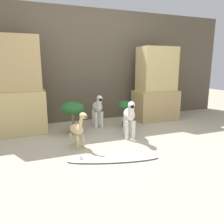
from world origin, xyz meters
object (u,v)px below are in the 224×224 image
object	(u,v)px
zebra_left	(98,107)
surfboard	(113,159)
zebra_right	(129,115)
potted_palm_front	(73,109)
potted_palm_back	(126,108)
giraffe_figurine	(78,128)

from	to	relation	value
zebra_left	surfboard	size ratio (longest dim) A/B	0.53
zebra_right	zebra_left	xyz separation A→B (m)	(-0.27, 0.78, 0.00)
potted_palm_front	surfboard	size ratio (longest dim) A/B	0.47
potted_palm_back	potted_palm_front	bearing A→B (deg)	-178.00
zebra_right	surfboard	world-z (taller)	zebra_right
potted_palm_back	surfboard	bearing A→B (deg)	-120.78
zebra_left	giraffe_figurine	xyz separation A→B (m)	(-0.58, -0.93, -0.08)
potted_palm_back	surfboard	distance (m)	1.49
zebra_left	surfboard	world-z (taller)	zebra_left
zebra_left	surfboard	distance (m)	1.55
zebra_left	potted_palm_back	xyz separation A→B (m)	(0.46, -0.24, 0.01)
zebra_left	surfboard	xyz separation A→B (m)	(-0.28, -1.48, -0.34)
giraffe_figurine	surfboard	distance (m)	0.68
giraffe_figurine	potted_palm_front	distance (m)	0.67
zebra_right	giraffe_figurine	distance (m)	0.87
zebra_left	zebra_right	bearing A→B (deg)	-70.95
potted_palm_back	surfboard	size ratio (longest dim) A/B	0.43
zebra_right	potted_palm_front	size ratio (longest dim) A/B	1.12
giraffe_figurine	potted_palm_back	size ratio (longest dim) A/B	1.06
potted_palm_front	potted_palm_back	distance (m)	0.98
zebra_right	potted_palm_front	xyz separation A→B (m)	(-0.79, 0.51, 0.06)
zebra_right	potted_palm_front	distance (m)	0.94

